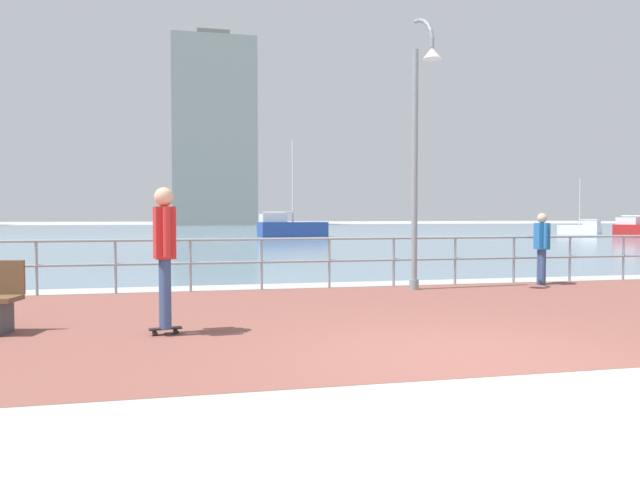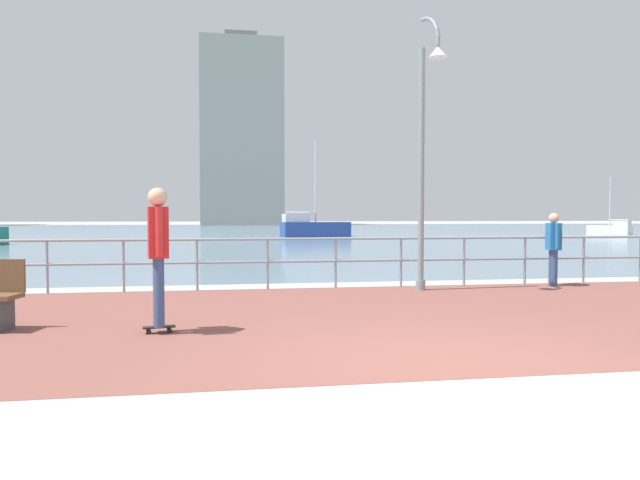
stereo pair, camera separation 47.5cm
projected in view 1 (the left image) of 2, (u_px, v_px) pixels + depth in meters
ground at (230, 235)px, 45.10m from camera, size 220.00×220.00×0.00m
brick_paving at (381, 315)px, 8.76m from camera, size 28.00×6.82×0.01m
harbor_water at (223, 231)px, 56.04m from camera, size 180.00×88.00×0.00m
waterfront_railing at (329, 253)px, 12.06m from camera, size 25.25×0.06×1.05m
lamppost at (420, 140)px, 11.58m from camera, size 0.40×0.80×5.40m
skateboarder at (165, 246)px, 7.28m from camera, size 0.41×0.56×1.85m
bystander at (542, 243)px, 12.69m from camera, size 0.31×0.56×1.55m
sailboat_white at (581, 228)px, 48.29m from camera, size 2.51×3.36×4.62m
sailboat_navy at (290, 228)px, 41.46m from camera, size 5.05×2.29×6.84m
tower_concrete at (214, 135)px, 95.47m from camera, size 12.81×15.10×30.89m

